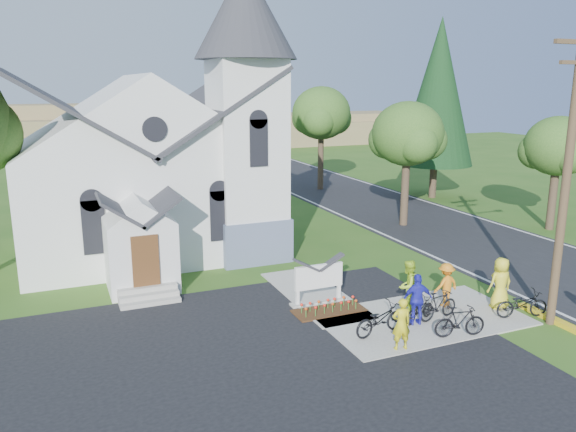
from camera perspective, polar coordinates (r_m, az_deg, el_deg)
name	(u,v)px	position (r m, az deg, el deg)	size (l,w,h in m)	color
ground	(393,332)	(19.19, 10.64, -11.48)	(120.00, 120.00, 0.00)	#2F5B1A
parking_lot	(200,410)	(15.04, -8.94, -18.85)	(20.00, 16.00, 0.02)	black
road	(396,212)	(36.37, 10.94, 0.41)	(8.00, 90.00, 0.02)	black
sidewalk	(422,318)	(20.36, 13.45, -10.06)	(7.00, 4.00, 0.05)	gray
church	(152,143)	(27.41, -13.62, 7.23)	(12.35, 12.00, 13.00)	silver
church_sign	(319,277)	(20.82, 3.13, -6.20)	(2.20, 0.40, 1.70)	gray
flower_bed	(329,311)	(20.43, 4.21, -9.59)	(2.60, 1.10, 0.07)	#38210F
utility_pole	(569,166)	(20.11, 26.68, 4.55)	(3.45, 0.28, 10.00)	#4C3726
tree_road_near	(408,134)	(32.28, 12.06, 8.10)	(4.00, 4.00, 7.05)	#3A2C1F
tree_road_mid	(321,114)	(42.85, 3.40, 10.35)	(4.40, 4.40, 7.80)	#3A2C1F
tree_road_far	(558,147)	(33.99, 25.75, 6.36)	(3.60, 3.60, 6.30)	#3A2C1F
conifer	(438,92)	(40.85, 15.02, 12.04)	(5.20, 5.20, 12.40)	#3A2C1F
distant_hills	(166,131)	(72.22, -12.28, 8.40)	(61.00, 10.00, 5.60)	olive
cyclist_0	(401,324)	(17.66, 11.44, -10.69)	(0.60, 0.39, 1.64)	gold
bike_0	(380,319)	(18.64, 9.31, -10.31)	(0.68, 1.95, 1.03)	black
cyclist_1	(408,286)	(20.38, 12.08, -7.00)	(0.93, 0.72, 1.91)	#B3DF29
bike_1	(460,321)	(19.04, 17.06, -10.21)	(0.48, 1.72, 1.03)	black
cyclist_2	(417,299)	(19.46, 13.00, -8.25)	(1.04, 0.43, 1.77)	#2424B6
bike_2	(419,310)	(19.89, 13.19, -9.26)	(0.54, 1.56, 0.82)	black
cyclist_3	(446,285)	(21.31, 15.74, -6.72)	(1.04, 0.60, 1.61)	orange
bike_3	(438,305)	(20.17, 15.04, -8.75)	(0.47, 1.68, 1.01)	black
cyclist_4	(500,283)	(21.66, 20.78, -6.39)	(0.92, 0.60, 1.89)	yellow
bike_4	(522,304)	(21.27, 22.67, -8.24)	(0.65, 1.85, 0.97)	black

